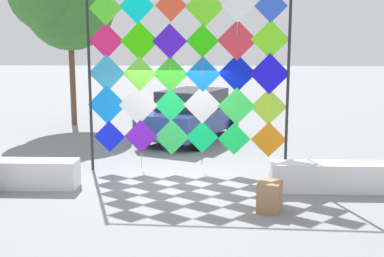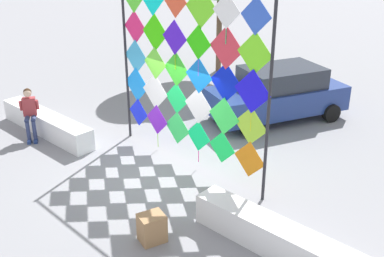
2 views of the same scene
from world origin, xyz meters
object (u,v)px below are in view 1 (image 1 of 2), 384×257
parked_car (191,115)px  tree_far_right (65,2)px  kite_display_rack (187,69)px  cardboard_box_large (270,196)px

parked_car → tree_far_right: tree_far_right is taller
kite_display_rack → cardboard_box_large: bearing=-58.7°
cardboard_box_large → tree_far_right: (-6.52, 9.34, 4.36)m
kite_display_rack → cardboard_box_large: (1.69, -2.77, -2.24)m
parked_car → tree_far_right: bearing=152.7°
kite_display_rack → tree_far_right: 8.42m
kite_display_rack → tree_far_right: bearing=126.3°
parked_car → kite_display_rack: bearing=-89.0°
parked_car → tree_far_right: size_ratio=0.73×
tree_far_right → cardboard_box_large: bearing=-55.1°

